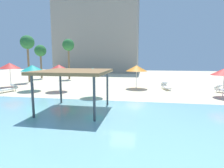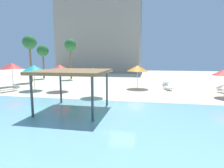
{
  "view_description": "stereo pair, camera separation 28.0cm",
  "coord_description": "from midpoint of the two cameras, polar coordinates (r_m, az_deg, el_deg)",
  "views": [
    {
      "loc": [
        1.75,
        -12.56,
        3.36
      ],
      "look_at": [
        -0.77,
        2.0,
        1.3
      ],
      "focal_mm": 29.57,
      "sensor_mm": 36.0,
      "label": 1
    },
    {
      "loc": [
        2.02,
        -12.51,
        3.36
      ],
      "look_at": [
        -0.77,
        2.0,
        1.3
      ],
      "focal_mm": 29.57,
      "sensor_mm": 36.0,
      "label": 2
    }
  ],
  "objects": [
    {
      "name": "lounge_chair_1",
      "position": [
        21.51,
        -29.6,
        -1.2
      ],
      "size": [
        1.08,
        1.99,
        0.74
      ],
      "rotation": [
        0.0,
        0.0,
        -1.84
      ],
      "color": "white",
      "rests_on": "ground"
    },
    {
      "name": "palm_tree_2",
      "position": [
        31.0,
        -13.59,
        11.38
      ],
      "size": [
        1.9,
        1.9,
        6.45
      ],
      "color": "brown",
      "rests_on": "ground"
    },
    {
      "name": "beach_umbrella_teal_5",
      "position": [
        21.09,
        -23.77,
        4.54
      ],
      "size": [
        2.3,
        2.3,
        2.67
      ],
      "color": "silver",
      "rests_on": "ground"
    },
    {
      "name": "palm_tree_1",
      "position": [
        33.3,
        -21.48,
        9.37
      ],
      "size": [
        1.9,
        1.9,
        5.58
      ],
      "color": "brown",
      "rests_on": "ground"
    },
    {
      "name": "ground_plane",
      "position": [
        13.11,
        1.21,
        -6.91
      ],
      "size": [
        80.0,
        80.0,
        0.0
      ],
      "primitive_type": "plane",
      "color": "beige"
    },
    {
      "name": "shade_pavilion",
      "position": [
        11.81,
        -12.32,
        3.4
      ],
      "size": [
        4.24,
        4.24,
        2.63
      ],
      "color": "#42474C",
      "rests_on": "ground"
    },
    {
      "name": "hotel_block_0",
      "position": [
        48.56,
        -4.28,
        15.6
      ],
      "size": [
        19.78,
        11.76,
        19.72
      ],
      "primitive_type": "cube",
      "color": "#9E9384",
      "rests_on": "ground"
    },
    {
      "name": "beach_umbrella_teal_3",
      "position": [
        16.03,
        -6.45,
        4.01
      ],
      "size": [
        1.95,
        1.95,
        2.55
      ],
      "color": "silver",
      "rests_on": "ground"
    },
    {
      "name": "beach_umbrella_red_2",
      "position": [
        19.76,
        -16.5,
        4.92
      ],
      "size": [
        2.18,
        2.18,
        2.74
      ],
      "color": "silver",
      "rests_on": "ground"
    },
    {
      "name": "lounge_chair_3",
      "position": [
        20.96,
        30.87,
        -1.51
      ],
      "size": [
        1.57,
        1.9,
        0.74
      ],
      "rotation": [
        0.0,
        0.0,
        -0.97
      ],
      "color": "white",
      "rests_on": "ground"
    },
    {
      "name": "lounge_chair_0",
      "position": [
        20.99,
        15.89,
        -0.67
      ],
      "size": [
        0.94,
        1.97,
        0.74
      ],
      "rotation": [
        0.0,
        0.0,
        -1.38
      ],
      "color": "white",
      "rests_on": "ground"
    },
    {
      "name": "palm_tree_0",
      "position": [
        28.89,
        -24.97,
        11.3
      ],
      "size": [
        1.9,
        1.9,
        6.54
      ],
      "color": "brown",
      "rests_on": "ground"
    },
    {
      "name": "beach_umbrella_red_6",
      "position": [
        24.79,
        -29.37,
        4.94
      ],
      "size": [
        2.46,
        2.46,
        2.85
      ],
      "color": "silver",
      "rests_on": "ground"
    },
    {
      "name": "beach_umbrella_orange_4",
      "position": [
        20.81,
        7.2,
        4.87
      ],
      "size": [
        2.38,
        2.38,
        2.6
      ],
      "color": "silver",
      "rests_on": "ground"
    },
    {
      "name": "lagoon_water",
      "position": [
        8.23,
        -4.48,
        -16.02
      ],
      "size": [
        44.0,
        13.5,
        0.04
      ],
      "primitive_type": "cube",
      "color": "#7AB7C1",
      "rests_on": "ground"
    }
  ]
}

